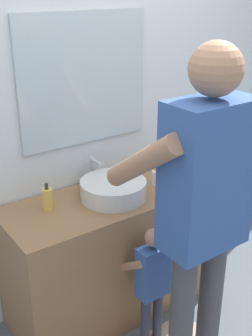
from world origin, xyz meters
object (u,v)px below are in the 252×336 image
(soap_bottle, at_px, (48,199))
(adult_parent, at_px, (203,197))
(child_toddler, at_px, (152,278))
(toothbrush_cup, at_px, (157,177))

(soap_bottle, height_order, adult_parent, adult_parent)
(child_toddler, xyz_separation_m, adult_parent, (0.07, -0.27, 0.61))
(soap_bottle, xyz_separation_m, adult_parent, (0.46, -0.74, 0.19))
(toothbrush_cup, relative_size, child_toddler, 0.26)
(adult_parent, bearing_deg, soap_bottle, 121.46)
(child_toddler, height_order, adult_parent, adult_parent)
(toothbrush_cup, xyz_separation_m, adult_parent, (-0.26, -0.64, 0.20))
(child_toddler, bearing_deg, soap_bottle, 129.13)
(toothbrush_cup, height_order, adult_parent, adult_parent)
(soap_bottle, relative_size, adult_parent, 0.09)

